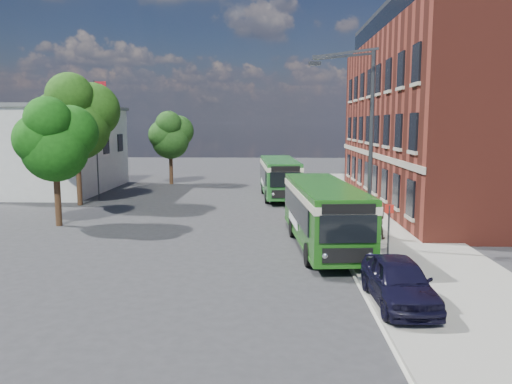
{
  "coord_description": "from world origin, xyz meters",
  "views": [
    {
      "loc": [
        0.78,
        -24.47,
        5.83
      ],
      "look_at": [
        -0.06,
        1.74,
        2.2
      ],
      "focal_mm": 35.0,
      "sensor_mm": 36.0,
      "label": 1
    }
  ],
  "objects_px": {
    "street_lamp": "(363,147)",
    "bus_front": "(323,209)",
    "parked_car": "(399,281)",
    "bus_rear": "(279,174)"
  },
  "relations": [
    {
      "from": "street_lamp",
      "to": "bus_rear",
      "type": "height_order",
      "value": "street_lamp"
    },
    {
      "from": "parked_car",
      "to": "bus_rear",
      "type": "bearing_deg",
      "value": 96.22
    },
    {
      "from": "parked_car",
      "to": "bus_front",
      "type": "bearing_deg",
      "value": 99.59
    },
    {
      "from": "street_lamp",
      "to": "parked_car",
      "type": "bearing_deg",
      "value": -90.3
    },
    {
      "from": "bus_front",
      "to": "parked_car",
      "type": "height_order",
      "value": "bus_front"
    },
    {
      "from": "street_lamp",
      "to": "bus_front",
      "type": "bearing_deg",
      "value": 158.06
    },
    {
      "from": "street_lamp",
      "to": "bus_front",
      "type": "height_order",
      "value": "street_lamp"
    },
    {
      "from": "street_lamp",
      "to": "bus_front",
      "type": "distance_m",
      "value": 3.45
    },
    {
      "from": "street_lamp",
      "to": "bus_rear",
      "type": "xyz_separation_m",
      "value": [
        -3.47,
        16.64,
        -2.96
      ]
    },
    {
      "from": "bus_rear",
      "to": "parked_car",
      "type": "height_order",
      "value": "bus_rear"
    }
  ]
}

